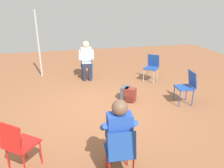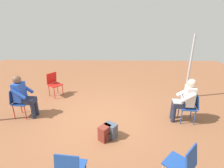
{
  "view_description": "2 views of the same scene",
  "coord_description": "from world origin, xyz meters",
  "px_view_note": "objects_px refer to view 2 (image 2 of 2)",
  "views": [
    {
      "loc": [
        -4.69,
        0.9,
        2.45
      ],
      "look_at": [
        -0.25,
        -0.2,
        0.71
      ],
      "focal_mm": 35.0,
      "sensor_mm": 36.0,
      "label": 1
    },
    {
      "loc": [
        0.47,
        -4.18,
        2.74
      ],
      "look_at": [
        0.36,
        0.33,
        0.96
      ],
      "focal_mm": 28.0,
      "sensor_mm": 36.0,
      "label": 2
    }
  ],
  "objects_px": {
    "person_with_laptop": "(185,98)",
    "backpack_near_laptop_user": "(105,134)",
    "chair_northwest": "(54,83)",
    "chair_east": "(191,105)",
    "chair_southeast": "(183,163)",
    "person_in_blue": "(23,94)",
    "backpack_by_empty_chair": "(111,131)",
    "chair_west": "(19,101)"
  },
  "relations": [
    {
      "from": "chair_east",
      "to": "chair_northwest",
      "type": "xyz_separation_m",
      "value": [
        -4.24,
        1.58,
        0.0
      ]
    },
    {
      "from": "person_with_laptop",
      "to": "person_in_blue",
      "type": "bearing_deg",
      "value": 94.98
    },
    {
      "from": "backpack_near_laptop_user",
      "to": "chair_east",
      "type": "bearing_deg",
      "value": 19.78
    },
    {
      "from": "person_in_blue",
      "to": "backpack_by_empty_chair",
      "type": "bearing_deg",
      "value": 74.51
    },
    {
      "from": "chair_east",
      "to": "chair_southeast",
      "type": "xyz_separation_m",
      "value": [
        -0.91,
        -1.99,
        0.0
      ]
    },
    {
      "from": "person_with_laptop",
      "to": "backpack_near_laptop_user",
      "type": "xyz_separation_m",
      "value": [
        -2.1,
        -0.83,
        -0.53
      ]
    },
    {
      "from": "chair_southeast",
      "to": "chair_east",
      "type": "bearing_deg",
      "value": 19.16
    },
    {
      "from": "chair_east",
      "to": "chair_west",
      "type": "xyz_separation_m",
      "value": [
        -4.77,
        0.17,
        0.0
      ]
    },
    {
      "from": "chair_northwest",
      "to": "person_in_blue",
      "type": "bearing_deg",
      "value": 24.7
    },
    {
      "from": "chair_east",
      "to": "person_in_blue",
      "type": "distance_m",
      "value": 4.61
    },
    {
      "from": "person_with_laptop",
      "to": "backpack_near_laptop_user",
      "type": "bearing_deg",
      "value": 118.46
    },
    {
      "from": "chair_west",
      "to": "backpack_by_empty_chair",
      "type": "height_order",
      "value": "chair_west"
    },
    {
      "from": "chair_southeast",
      "to": "person_with_laptop",
      "type": "bearing_deg",
      "value": 23.49
    },
    {
      "from": "chair_southeast",
      "to": "backpack_near_laptop_user",
      "type": "bearing_deg",
      "value": 92.76
    },
    {
      "from": "chair_east",
      "to": "backpack_near_laptop_user",
      "type": "relative_size",
      "value": 2.36
    },
    {
      "from": "person_with_laptop",
      "to": "person_in_blue",
      "type": "relative_size",
      "value": 1.0
    },
    {
      "from": "chair_east",
      "to": "chair_northwest",
      "type": "height_order",
      "value": "same"
    },
    {
      "from": "person_in_blue",
      "to": "backpack_near_laptop_user",
      "type": "height_order",
      "value": "person_in_blue"
    },
    {
      "from": "chair_northwest",
      "to": "person_with_laptop",
      "type": "height_order",
      "value": "person_with_laptop"
    },
    {
      "from": "person_with_laptop",
      "to": "person_in_blue",
      "type": "distance_m",
      "value": 4.43
    },
    {
      "from": "chair_west",
      "to": "backpack_near_laptop_user",
      "type": "height_order",
      "value": "chair_west"
    },
    {
      "from": "person_with_laptop",
      "to": "backpack_by_empty_chair",
      "type": "bearing_deg",
      "value": 117.58
    },
    {
      "from": "chair_east",
      "to": "chair_west",
      "type": "distance_m",
      "value": 4.77
    },
    {
      "from": "backpack_near_laptop_user",
      "to": "backpack_by_empty_chair",
      "type": "relative_size",
      "value": 1.0
    },
    {
      "from": "chair_northwest",
      "to": "backpack_by_empty_chair",
      "type": "distance_m",
      "value": 3.15
    },
    {
      "from": "chair_southeast",
      "to": "chair_northwest",
      "type": "distance_m",
      "value": 4.88
    },
    {
      "from": "person_with_laptop",
      "to": "backpack_by_empty_chair",
      "type": "distance_m",
      "value": 2.16
    },
    {
      "from": "backpack_near_laptop_user",
      "to": "person_with_laptop",
      "type": "bearing_deg",
      "value": 21.71
    },
    {
      "from": "chair_east",
      "to": "chair_southeast",
      "type": "relative_size",
      "value": 1.0
    },
    {
      "from": "chair_southeast",
      "to": "chair_northwest",
      "type": "relative_size",
      "value": 1.0
    },
    {
      "from": "chair_east",
      "to": "chair_west",
      "type": "bearing_deg",
      "value": 94.72
    },
    {
      "from": "person_with_laptop",
      "to": "chair_northwest",
      "type": "bearing_deg",
      "value": 75.75
    },
    {
      "from": "chair_northwest",
      "to": "person_with_laptop",
      "type": "bearing_deg",
      "value": 107.89
    },
    {
      "from": "chair_southeast",
      "to": "backpack_near_laptop_user",
      "type": "distance_m",
      "value": 1.83
    },
    {
      "from": "chair_east",
      "to": "backpack_by_empty_chair",
      "type": "height_order",
      "value": "chair_east"
    },
    {
      "from": "backpack_near_laptop_user",
      "to": "chair_northwest",
      "type": "bearing_deg",
      "value": 129.45
    },
    {
      "from": "person_in_blue",
      "to": "backpack_by_empty_chair",
      "type": "height_order",
      "value": "person_in_blue"
    },
    {
      "from": "chair_east",
      "to": "chair_northwest",
      "type": "distance_m",
      "value": 4.52
    },
    {
      "from": "chair_east",
      "to": "person_in_blue",
      "type": "relative_size",
      "value": 0.69
    },
    {
      "from": "chair_west",
      "to": "chair_southeast",
      "type": "bearing_deg",
      "value": 64.88
    },
    {
      "from": "chair_west",
      "to": "backpack_near_laptop_user",
      "type": "bearing_deg",
      "value": 72.68
    },
    {
      "from": "chair_west",
      "to": "person_in_blue",
      "type": "distance_m",
      "value": 0.26
    }
  ]
}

